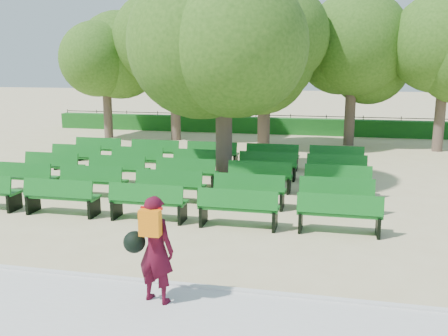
# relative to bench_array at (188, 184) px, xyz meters

# --- Properties ---
(ground) EXTENTS (120.00, 120.00, 0.00)m
(ground) POSITION_rel_bench_array_xyz_m (1.09, -0.89, -0.10)
(ground) COLOR #C5B482
(paving) EXTENTS (30.00, 2.20, 0.06)m
(paving) POSITION_rel_bench_array_xyz_m (1.09, -8.29, -0.07)
(paving) COLOR silver
(paving) RESTS_ON ground
(curb) EXTENTS (30.00, 0.12, 0.10)m
(curb) POSITION_rel_bench_array_xyz_m (1.09, -7.14, -0.05)
(curb) COLOR silver
(curb) RESTS_ON ground
(hedge) EXTENTS (26.00, 0.70, 0.90)m
(hedge) POSITION_rel_bench_array_xyz_m (1.09, 13.11, 0.35)
(hedge) COLOR #165819
(hedge) RESTS_ON ground
(fence) EXTENTS (26.00, 0.10, 1.02)m
(fence) POSITION_rel_bench_array_xyz_m (1.09, 13.51, -0.10)
(fence) COLOR black
(fence) RESTS_ON ground
(tree_line) EXTENTS (21.80, 6.80, 7.04)m
(tree_line) POSITION_rel_bench_array_xyz_m (1.09, 9.11, -0.10)
(tree_line) COLOR #345F19
(tree_line) RESTS_ON ground
(bench_array) EXTENTS (1.98, 0.69, 1.24)m
(bench_array) POSITION_rel_bench_array_xyz_m (0.00, 0.00, 0.00)
(bench_array) COLOR #11641C
(bench_array) RESTS_ON ground
(tree_among) EXTENTS (4.80, 4.80, 7.02)m
(tree_among) POSITION_rel_bench_array_xyz_m (1.05, 0.67, 4.73)
(tree_among) COLOR brown
(tree_among) RESTS_ON ground
(person) EXTENTS (0.89, 0.58, 1.81)m
(person) POSITION_rel_bench_array_xyz_m (1.76, -7.79, 0.89)
(person) COLOR #43091A
(person) RESTS_ON ground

